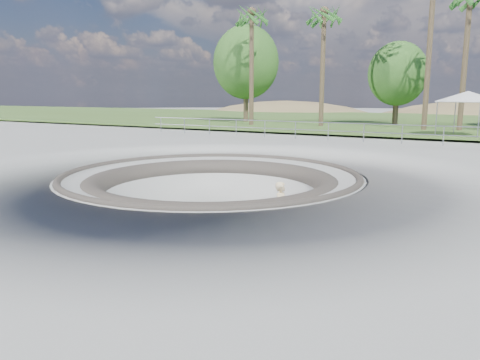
{
  "coord_description": "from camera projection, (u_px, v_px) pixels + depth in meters",
  "views": [
    {
      "loc": [
        8.77,
        -13.31,
        2.71
      ],
      "look_at": [
        1.13,
        0.03,
        -0.1
      ],
      "focal_mm": 35.0,
      "sensor_mm": 36.0,
      "label": 1
    }
  ],
  "objects": [
    {
      "name": "ground",
      "position": [
        211.0,
        174.0,
        16.14
      ],
      "size": [
        180.0,
        180.0,
        0.0
      ],
      "primitive_type": "plane",
      "color": "#9F9F9A",
      "rests_on": "ground"
    },
    {
      "name": "skate_bowl",
      "position": [
        212.0,
        225.0,
        16.47
      ],
      "size": [
        14.0,
        14.0,
        4.1
      ],
      "color": "#9F9F9A",
      "rests_on": "ground"
    },
    {
      "name": "grass_strip",
      "position": [
        404.0,
        121.0,
        45.12
      ],
      "size": [
        180.0,
        36.0,
        0.12
      ],
      "color": "#415E25",
      "rests_on": "ground"
    },
    {
      "name": "distant_hills",
      "position": [
        463.0,
        166.0,
        64.36
      ],
      "size": [
        103.2,
        45.0,
        28.6
      ],
      "color": "brown",
      "rests_on": "ground"
    },
    {
      "name": "safety_railing",
      "position": [
        328.0,
        131.0,
        26.26
      ],
      "size": [
        25.0,
        0.06,
        1.03
      ],
      "color": "gray",
      "rests_on": "ground"
    },
    {
      "name": "skateboard",
      "position": [
        281.0,
        236.0,
        15.25
      ],
      "size": [
        0.77,
        0.45,
        0.08
      ],
      "color": "#97613C",
      "rests_on": "ground"
    },
    {
      "name": "skater",
      "position": [
        281.0,
        209.0,
        15.09
      ],
      "size": [
        0.48,
        0.68,
        1.78
      ],
      "primitive_type": "imported",
      "rotation": [
        0.0,
        0.0,
        1.66
      ],
      "color": "beige",
      "rests_on": "skateboard"
    },
    {
      "name": "canopy_white",
      "position": [
        468.0,
        97.0,
        27.85
      ],
      "size": [
        4.97,
        4.97,
        2.65
      ],
      "color": "gray",
      "rests_on": "ground"
    },
    {
      "name": "palm_a",
      "position": [
        252.0,
        19.0,
        36.81
      ],
      "size": [
        2.6,
        2.6,
        9.76
      ],
      "color": "brown",
      "rests_on": "ground"
    },
    {
      "name": "palm_b",
      "position": [
        324.0,
        18.0,
        35.57
      ],
      "size": [
        2.6,
        2.6,
        9.59
      ],
      "color": "brown",
      "rests_on": "ground"
    },
    {
      "name": "palm_d",
      "position": [
        470.0,
        0.0,
        31.02
      ],
      "size": [
        2.6,
        2.6,
        10.09
      ],
      "color": "brown",
      "rests_on": "ground"
    },
    {
      "name": "bushy_tree_left",
      "position": [
        246.0,
        62.0,
        42.04
      ],
      "size": [
        6.03,
        5.48,
        8.7
      ],
      "color": "brown",
      "rests_on": "ground"
    },
    {
      "name": "bushy_tree_mid",
      "position": [
        398.0,
        74.0,
        37.39
      ],
      "size": [
        4.67,
        4.25,
        6.74
      ],
      "color": "brown",
      "rests_on": "ground"
    }
  ]
}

